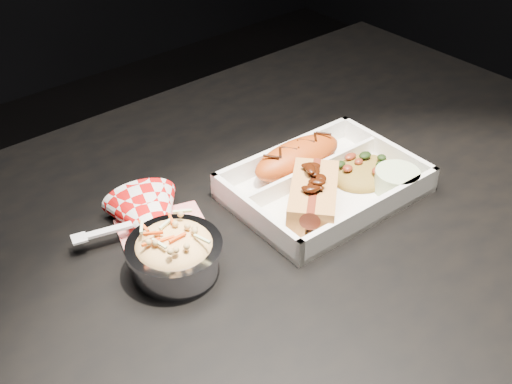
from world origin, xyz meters
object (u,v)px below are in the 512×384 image
food_tray (324,187)px  foil_coleslaw_cup (175,252)px  dining_table (275,275)px  napkin_fork (152,221)px  fried_pastry (298,157)px  hotdog (313,195)px

food_tray → foil_coleslaw_cup: 0.24m
dining_table → napkin_fork: size_ratio=6.90×
dining_table → food_tray: size_ratio=4.70×
dining_table → fried_pastry: (0.09, 0.06, 0.12)m
food_tray → hotdog: (-0.05, -0.03, 0.02)m
napkin_fork → foil_coleslaw_cup: bearing=-87.8°
hotdog → napkin_fork: 0.21m
foil_coleslaw_cup → fried_pastry: bearing=12.7°
food_tray → fried_pastry: (0.00, 0.06, 0.02)m
napkin_fork → food_tray: bearing=-4.3°
dining_table → foil_coleslaw_cup: bearing=177.1°
food_tray → napkin_fork: (-0.22, 0.08, 0.01)m
fried_pastry → napkin_fork: size_ratio=0.84×
hotdog → foil_coleslaw_cup: foil_coleslaw_cup is taller
fried_pastry → napkin_fork: bearing=173.7°
food_tray → fried_pastry: 0.06m
hotdog → fried_pastry: bearing=17.8°
foil_coleslaw_cup → food_tray: bearing=-0.1°
foil_coleslaw_cup → dining_table: bearing=-2.9°
dining_table → napkin_fork: bearing=146.1°
hotdog → dining_table: bearing=117.4°
dining_table → food_tray: (0.09, 0.01, 0.10)m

